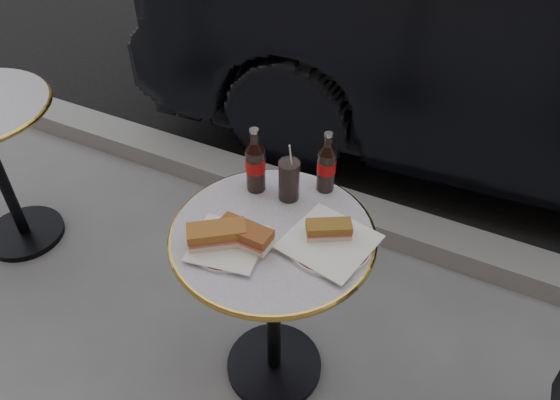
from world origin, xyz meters
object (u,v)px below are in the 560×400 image
at_px(plate_left, 228,245).
at_px(cola_bottle_left, 255,160).
at_px(plate_right, 329,244).
at_px(cola_glass, 289,180).
at_px(cola_bottle_right, 327,162).
at_px(bistro_table, 273,308).

xyz_separation_m(plate_left, cola_bottle_left, (-0.05, 0.27, 0.11)).
height_order(plate_right, cola_glass, cola_glass).
xyz_separation_m(cola_bottle_left, cola_glass, (0.11, 0.01, -0.04)).
relative_size(plate_right, cola_glass, 1.77).
xyz_separation_m(plate_right, cola_bottle_left, (-0.31, 0.13, 0.11)).
bearing_deg(cola_bottle_left, cola_bottle_right, 26.38).
bearing_deg(plate_left, cola_glass, 77.12).
height_order(bistro_table, plate_right, plate_right).
relative_size(bistro_table, cola_bottle_right, 3.39).
bearing_deg(cola_bottle_left, bistro_table, -48.29).
bearing_deg(plate_right, plate_left, -152.53).
distance_m(cola_bottle_right, cola_glass, 0.13).
bearing_deg(cola_bottle_left, plate_right, -22.93).
distance_m(bistro_table, cola_glass, 0.47).
xyz_separation_m(plate_left, cola_glass, (0.06, 0.27, 0.06)).
relative_size(bistro_table, cola_glass, 5.23).
relative_size(bistro_table, cola_bottle_left, 3.19).
xyz_separation_m(plate_left, cola_bottle_right, (0.15, 0.37, 0.10)).
distance_m(cola_bottle_left, cola_glass, 0.12).
distance_m(plate_left, plate_right, 0.29).
xyz_separation_m(cola_bottle_left, cola_bottle_right, (0.20, 0.10, -0.01)).
distance_m(plate_right, cola_bottle_right, 0.28).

